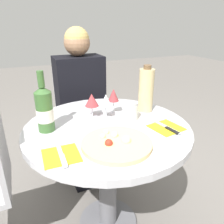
{
  "coord_description": "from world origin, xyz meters",
  "views": [
    {
      "loc": [
        -0.4,
        -0.98,
        1.24
      ],
      "look_at": [
        0.0,
        -0.06,
        0.82
      ],
      "focal_mm": 35.0,
      "sensor_mm": 36.0,
      "label": 1
    }
  ],
  "objects": [
    {
      "name": "dining_table",
      "position": [
        0.0,
        0.0,
        0.58
      ],
      "size": [
        0.89,
        0.89,
        0.72
      ],
      "color": "slate",
      "rests_on": "ground_plane"
    },
    {
      "name": "tall_carafe",
      "position": [
        0.3,
        0.11,
        0.86
      ],
      "size": [
        0.09,
        0.09,
        0.29
      ],
      "color": "tan",
      "rests_on": "dining_table"
    },
    {
      "name": "wine_bottle",
      "position": [
        -0.31,
        0.07,
        0.84
      ],
      "size": [
        0.09,
        0.09,
        0.31
      ],
      "color": "#38602D",
      "rests_on": "dining_table"
    },
    {
      "name": "sugar_shaker",
      "position": [
        0.16,
        0.02,
        0.77
      ],
      "size": [
        0.07,
        0.07,
        0.1
      ],
      "color": "silver",
      "rests_on": "dining_table"
    },
    {
      "name": "place_setting_left",
      "position": [
        -0.29,
        -0.19,
        0.73
      ],
      "size": [
        0.15,
        0.19,
        0.01
      ],
      "color": "yellow",
      "rests_on": "dining_table"
    },
    {
      "name": "seated_diner",
      "position": [
        0.05,
        0.62,
        0.55
      ],
      "size": [
        0.38,
        0.48,
        1.21
      ],
      "rotation": [
        0.0,
        0.0,
        3.14
      ],
      "color": "black",
      "rests_on": "ground_plane"
    },
    {
      "name": "place_setting_right",
      "position": [
        0.27,
        -0.16,
        0.73
      ],
      "size": [
        0.17,
        0.19,
        0.01
      ],
      "color": "yellow",
      "rests_on": "dining_table"
    },
    {
      "name": "wine_glass_back_right",
      "position": [
        0.1,
        0.14,
        0.84
      ],
      "size": [
        0.07,
        0.07,
        0.15
      ],
      "color": "silver",
      "rests_on": "dining_table"
    },
    {
      "name": "pizza_large",
      "position": [
        -0.04,
        -0.21,
        0.73
      ],
      "size": [
        0.32,
        0.32,
        0.05
      ],
      "color": "#E5C17F",
      "rests_on": "dining_table"
    },
    {
      "name": "wine_glass_back_left",
      "position": [
        -0.04,
        0.14,
        0.82
      ],
      "size": [
        0.08,
        0.08,
        0.14
      ],
      "color": "silver",
      "rests_on": "dining_table"
    },
    {
      "name": "ground_plane",
      "position": [
        0.0,
        0.0,
        0.0
      ],
      "size": [
        12.0,
        12.0,
        0.0
      ],
      "primitive_type": "plane",
      "color": "slate",
      "rests_on": "ground"
    },
    {
      "name": "chair_behind_diner",
      "position": [
        0.05,
        0.76,
        0.44
      ],
      "size": [
        0.36,
        0.36,
        0.89
      ],
      "rotation": [
        0.0,
        0.0,
        3.14
      ],
      "color": "#ADADB2",
      "rests_on": "ground_plane"
    },
    {
      "name": "wine_glass_center",
      "position": [
        0.03,
        0.09,
        0.83
      ],
      "size": [
        0.07,
        0.07,
        0.14
      ],
      "color": "silver",
      "rests_on": "dining_table"
    }
  ]
}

